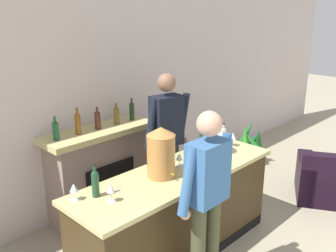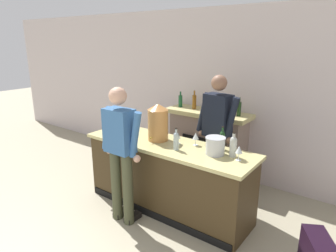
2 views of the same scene
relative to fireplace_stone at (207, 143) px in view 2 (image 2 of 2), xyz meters
The scene contains 16 objects.
wall_back_panel 0.86m from the fireplace_stone, 54.96° to the left, with size 12.00×0.07×2.75m.
bar_counter 1.24m from the fireplace_stone, 85.94° to the right, with size 2.37×0.72×0.94m.
fireplace_stone is the anchor object (origin of this frame).
person_customer 1.86m from the fireplace_stone, 95.83° to the right, with size 0.66×0.30×1.73m.
person_bartender 0.94m from the fireplace_stone, 52.75° to the right, with size 0.65×0.34×1.81m.
copper_dispenser 1.33m from the fireplace_stone, 95.04° to the right, with size 0.28×0.31×0.50m.
ice_bucket_steel 1.49m from the fireplace_stone, 57.31° to the right, with size 0.24×0.24×0.21m.
wine_bottle_merlot_tall 1.42m from the fireplace_stone, 126.34° to the right, with size 0.07×0.07×0.30m.
wine_bottle_port_short 1.56m from the fireplace_stone, 49.53° to the right, with size 0.08×0.08×0.30m.
wine_bottle_riesling_slim 1.46m from the fireplace_stone, 77.13° to the right, with size 0.07×0.07×0.28m.
wine_bottle_burgundy_dark 1.34m from the fireplace_stone, 52.84° to the right, with size 0.06×0.06×0.30m.
wine_glass_back_row 1.46m from the fireplace_stone, 133.77° to the right, with size 0.07×0.07×0.15m.
wine_glass_near_bucket 1.25m from the fireplace_stone, 80.35° to the right, with size 0.07×0.07×0.15m.
wine_glass_front_left 1.23m from the fireplace_stone, 68.71° to the right, with size 0.08×0.08×0.17m.
wine_glass_by_dispenser 1.68m from the fireplace_stone, 48.37° to the right, with size 0.08×0.08×0.17m.
wine_glass_front_right 1.53m from the fireplace_stone, 121.23° to the right, with size 0.07×0.07×0.17m.
Camera 2 is at (2.12, 0.04, 2.25)m, focal length 32.00 mm.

